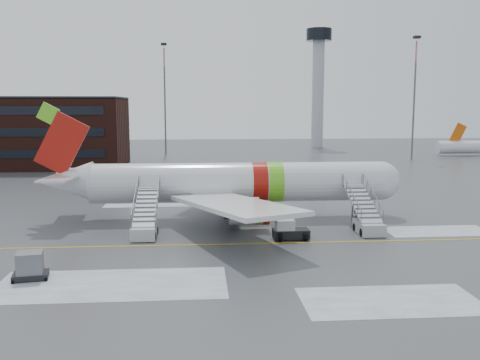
{
  "coord_description": "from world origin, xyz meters",
  "views": [
    {
      "loc": [
        -0.6,
        -41.92,
        10.87
      ],
      "look_at": [
        3.15,
        6.87,
        4.0
      ],
      "focal_mm": 40.0,
      "sensor_mm": 36.0,
      "label": 1
    }
  ],
  "objects": [
    {
      "name": "airstair_fwd",
      "position": [
        13.77,
        2.33,
        1.06
      ],
      "size": [
        2.05,
        7.7,
        3.48
      ],
      "color": "#A9ABB0",
      "rests_on": "ground"
    },
    {
      "name": "airstair_aft",
      "position": [
        -5.18,
        2.33,
        1.06
      ],
      "size": [
        2.05,
        7.7,
        3.48
      ],
      "color": "#B2B4B9",
      "rests_on": "ground"
    },
    {
      "name": "light_mast_far_n",
      "position": [
        -8.0,
        78.0,
        13.84
      ],
      "size": [
        1.2,
        1.2,
        24.25
      ],
      "color": "#595B60",
      "rests_on": "ground"
    },
    {
      "name": "ground",
      "position": [
        0.0,
        0.0,
        0.0
      ],
      "size": [
        260.0,
        260.0,
        0.0
      ],
      "primitive_type": "plane",
      "color": "#494C4F",
      "rests_on": "ground"
    },
    {
      "name": "uld_container",
      "position": [
        -11.27,
        -8.54,
        0.81
      ],
      "size": [
        2.38,
        1.92,
        1.74
      ],
      "color": "black",
      "rests_on": "ground"
    },
    {
      "name": "pushback_tug",
      "position": [
        6.63,
        0.27,
        0.73
      ],
      "size": [
        2.94,
        2.23,
        1.66
      ],
      "color": "black",
      "rests_on": "ground"
    },
    {
      "name": "airliner",
      "position": [
        2.2,
        8.87,
        3.42
      ],
      "size": [
        35.03,
        32.97,
        11.18
      ],
      "color": "silver",
      "rests_on": "ground"
    },
    {
      "name": "light_mast_far_ne",
      "position": [
        42.0,
        62.0,
        13.84
      ],
      "size": [
        1.2,
        1.2,
        24.25
      ],
      "color": "#595B60",
      "rests_on": "ground"
    },
    {
      "name": "control_tower",
      "position": [
        30.0,
        95.0,
        18.75
      ],
      "size": [
        6.4,
        6.4,
        30.0
      ],
      "color": "#B2B5BA",
      "rests_on": "ground"
    }
  ]
}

